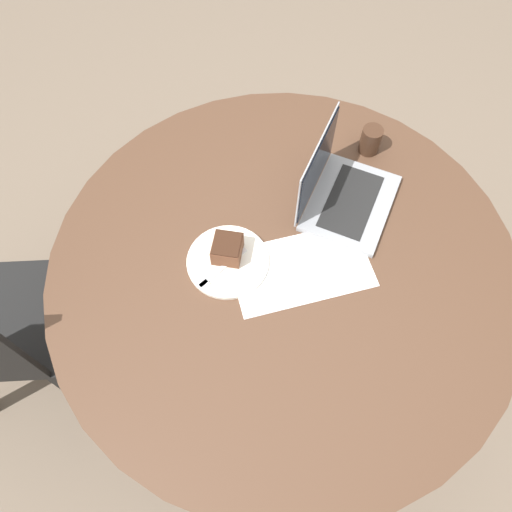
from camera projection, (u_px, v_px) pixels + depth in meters
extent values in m
plane|color=#6B5B4C|center=(275.00, 347.00, 2.07)|extent=(12.00, 12.00, 0.00)
cylinder|color=#4C3323|center=(275.00, 346.00, 2.06)|extent=(0.48, 0.48, 0.02)
cylinder|color=#4C3323|center=(279.00, 314.00, 1.74)|extent=(0.13, 0.13, 0.70)
cylinder|color=#4C3323|center=(284.00, 266.00, 1.42)|extent=(1.34, 1.34, 0.03)
cube|color=black|center=(2.00, 319.00, 1.66)|extent=(0.59, 0.59, 0.02)
cube|color=black|center=(87.00, 292.00, 1.95)|extent=(0.05, 0.05, 0.43)
cube|color=black|center=(75.00, 390.00, 1.77)|extent=(0.05, 0.05, 0.43)
cube|color=white|center=(301.00, 268.00, 1.40)|extent=(0.44, 0.37, 0.00)
cylinder|color=silver|center=(228.00, 261.00, 1.41)|extent=(0.23, 0.23, 0.01)
cube|color=brown|center=(227.00, 249.00, 1.38)|extent=(0.11, 0.11, 0.06)
cube|color=#351E13|center=(227.00, 243.00, 1.36)|extent=(0.11, 0.11, 0.00)
cube|color=silver|center=(223.00, 267.00, 1.39)|extent=(0.17, 0.02, 0.00)
cube|color=silver|center=(203.00, 284.00, 1.36)|extent=(0.03, 0.03, 0.00)
cylinder|color=#3D2619|center=(371.00, 140.00, 1.57)|extent=(0.06, 0.06, 0.09)
cube|color=gray|center=(350.00, 203.00, 1.50)|extent=(0.37, 0.34, 0.02)
cube|color=black|center=(351.00, 201.00, 1.49)|extent=(0.28, 0.22, 0.00)
cube|color=gray|center=(316.00, 165.00, 1.42)|extent=(0.28, 0.13, 0.22)
cube|color=black|center=(318.00, 166.00, 1.42)|extent=(0.26, 0.12, 0.20)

